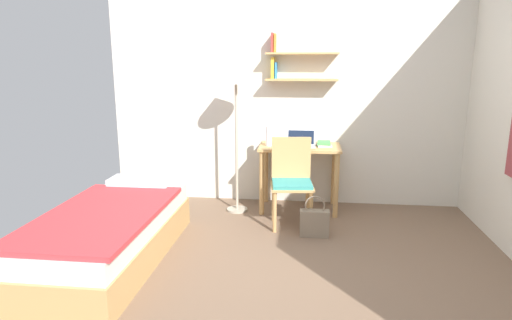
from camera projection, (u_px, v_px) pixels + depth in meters
ground_plane at (280, 277)px, 3.52m from camera, size 5.28×5.28×0.00m
wall_back at (292, 95)px, 5.19m from camera, size 4.40×0.27×2.60m
bed at (110, 234)px, 3.78m from camera, size 0.90×1.96×0.54m
desk at (300, 159)px, 5.02m from camera, size 0.92×0.57×0.76m
desk_chair at (292, 178)px, 4.57m from camera, size 0.48×0.45×0.92m
standing_lamp at (236, 83)px, 4.77m from camera, size 0.37×0.37×1.69m
laptop at (301, 142)px, 4.96m from camera, size 0.33×0.21×0.19m
water_bottle at (269, 136)px, 4.96m from camera, size 0.07×0.07×0.22m
book_stack at (324, 144)px, 4.96m from camera, size 0.18×0.22×0.05m
handbag at (314, 222)px, 4.32m from camera, size 0.29×0.11×0.42m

